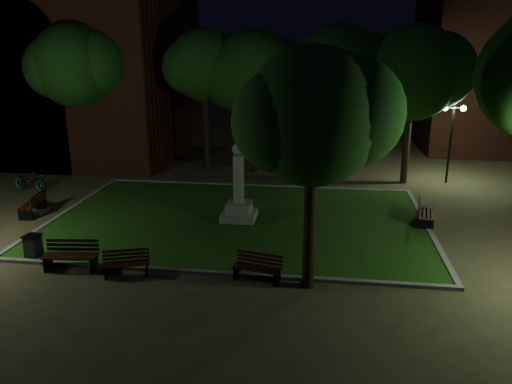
# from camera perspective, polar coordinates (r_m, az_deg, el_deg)

# --- Properties ---
(ground) EXTENTS (80.00, 80.00, 0.00)m
(ground) POSITION_cam_1_polar(r_m,az_deg,el_deg) (19.00, -2.98, -5.32)
(ground) COLOR brown
(lawn) EXTENTS (15.00, 10.00, 0.08)m
(lawn) POSITION_cam_1_polar(r_m,az_deg,el_deg) (20.82, -1.96, -3.17)
(lawn) COLOR #224B13
(lawn) RESTS_ON ground
(lawn_kerb) EXTENTS (15.40, 10.40, 0.12)m
(lawn_kerb) POSITION_cam_1_polar(r_m,az_deg,el_deg) (20.81, -1.96, -3.12)
(lawn_kerb) COLOR slate
(lawn_kerb) RESTS_ON ground
(monument) EXTENTS (1.40, 1.40, 3.20)m
(monument) POSITION_cam_1_polar(r_m,az_deg,el_deg) (20.53, -1.98, -0.76)
(monument) COLOR gray
(monument) RESTS_ON lawn
(building_main) EXTENTS (20.00, 12.00, 15.00)m
(building_main) POSITION_cam_1_polar(r_m,az_deg,el_deg) (36.55, -24.87, 15.65)
(building_main) COLOR #532619
(building_main) RESTS_ON ground
(tree_north_wl) EXTENTS (4.85, 3.96, 7.91)m
(tree_north_wl) POSITION_cam_1_polar(r_m,az_deg,el_deg) (28.27, -5.68, 14.21)
(tree_north_wl) COLOR black
(tree_north_wl) RESTS_ON ground
(tree_north_er) EXTENTS (6.09, 4.97, 8.09)m
(tree_north_er) POSITION_cam_1_polar(r_m,az_deg,el_deg) (26.53, 9.70, 13.20)
(tree_north_er) COLOR black
(tree_north_er) RESTS_ON ground
(tree_ne) EXTENTS (5.88, 4.80, 8.08)m
(tree_ne) POSITION_cam_1_polar(r_m,az_deg,el_deg) (26.65, 17.71, 12.86)
(tree_ne) COLOR black
(tree_ne) RESTS_ON ground
(tree_se) EXTENTS (4.77, 3.90, 7.12)m
(tree_se) POSITION_cam_1_polar(r_m,az_deg,el_deg) (13.93, 6.90, 8.51)
(tree_se) COLOR black
(tree_se) RESTS_ON ground
(tree_nw) EXTENTS (5.43, 4.43, 8.19)m
(tree_nw) POSITION_cam_1_polar(r_m,az_deg,el_deg) (28.70, -19.83, 13.45)
(tree_nw) COLOR black
(tree_nw) RESTS_ON ground
(tree_far_north) EXTENTS (5.88, 4.80, 7.87)m
(tree_far_north) POSITION_cam_1_polar(r_m,az_deg,el_deg) (27.77, 0.03, 13.31)
(tree_far_north) COLOR black
(tree_far_north) RESTS_ON ground
(lamppost_nw) EXTENTS (1.18, 0.28, 4.34)m
(lamppost_nw) POSITION_cam_1_polar(r_m,az_deg,el_deg) (31.26, -23.87, 7.82)
(lamppost_nw) COLOR black
(lamppost_nw) RESTS_ON ground
(lamppost_ne) EXTENTS (1.18, 0.28, 4.06)m
(lamppost_ne) POSITION_cam_1_polar(r_m,az_deg,el_deg) (27.73, 21.48, 6.77)
(lamppost_ne) COLOR black
(lamppost_ne) RESTS_ON ground
(bench_near_left) EXTENTS (1.54, 0.94, 0.80)m
(bench_near_left) POSITION_cam_1_polar(r_m,az_deg,el_deg) (16.53, -14.61, -7.93)
(bench_near_left) COLOR black
(bench_near_left) RESTS_ON ground
(bench_near_right) EXTENTS (1.60, 0.85, 0.83)m
(bench_near_right) POSITION_cam_1_polar(r_m,az_deg,el_deg) (15.69, 0.20, -8.68)
(bench_near_right) COLOR black
(bench_near_right) RESTS_ON ground
(bench_west_near) EXTENTS (1.79, 0.79, 0.96)m
(bench_west_near) POSITION_cam_1_polar(r_m,az_deg,el_deg) (17.44, -20.37, -6.88)
(bench_west_near) COLOR black
(bench_west_near) RESTS_ON ground
(bench_left_side) EXTENTS (0.87, 1.81, 0.95)m
(bench_left_side) POSITION_cam_1_polar(r_m,az_deg,el_deg) (23.45, -24.05, -1.30)
(bench_left_side) COLOR black
(bench_left_side) RESTS_ON ground
(bench_right_side) EXTENTS (0.93, 1.87, 0.98)m
(bench_right_side) POSITION_cam_1_polar(r_m,az_deg,el_deg) (21.36, 18.67, -2.36)
(bench_right_side) COLOR black
(bench_right_side) RESTS_ON ground
(bench_far_side) EXTENTS (1.57, 0.63, 0.85)m
(bench_far_side) POSITION_cam_1_polar(r_m,az_deg,el_deg) (27.02, 5.19, 2.24)
(bench_far_side) COLOR black
(bench_far_side) RESTS_ON ground
(trash_bin) EXTENTS (0.55, 0.55, 0.86)m
(trash_bin) POSITION_cam_1_polar(r_m,az_deg,el_deg) (18.73, -24.11, -5.73)
(trash_bin) COLOR black
(trash_bin) RESTS_ON ground
(bicycle) EXTENTS (2.07, 1.10, 1.04)m
(bicycle) POSITION_cam_1_polar(r_m,az_deg,el_deg) (27.28, -24.40, 1.19)
(bicycle) COLOR black
(bicycle) RESTS_ON ground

